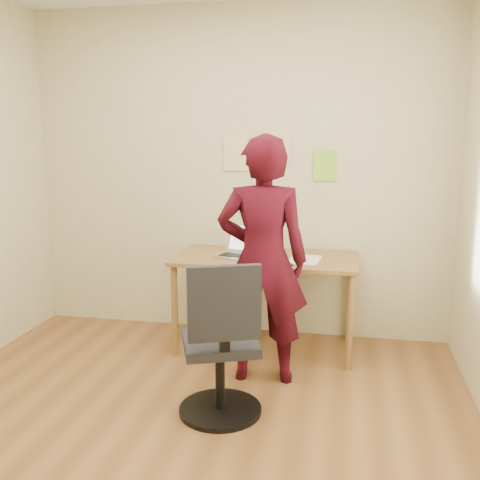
% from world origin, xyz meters
% --- Properties ---
extents(room, '(3.58, 3.58, 2.78)m').
position_xyz_m(room, '(0.00, 0.00, 1.35)').
color(room, brown).
rests_on(room, ground).
extents(desk, '(1.40, 0.70, 0.74)m').
position_xyz_m(desk, '(0.31, 1.38, 0.65)').
color(desk, brown).
rests_on(desk, ground).
extents(laptop, '(0.41, 0.39, 0.24)m').
position_xyz_m(laptop, '(0.11, 1.36, 0.79)').
color(laptop, silver).
rests_on(laptop, desk).
extents(paper_sheet, '(0.25, 0.34, 0.00)m').
position_xyz_m(paper_sheet, '(0.61, 1.35, 0.74)').
color(paper_sheet, white).
rests_on(paper_sheet, desk).
extents(phone, '(0.11, 0.15, 0.01)m').
position_xyz_m(phone, '(0.49, 1.17, 0.75)').
color(phone, black).
rests_on(phone, desk).
extents(wall_note_left, '(0.21, 0.00, 0.30)m').
position_xyz_m(wall_note_left, '(-0.01, 1.74, 1.53)').
color(wall_note_left, '#DDBC84').
rests_on(wall_note_left, room).
extents(wall_note_mid, '(0.21, 0.00, 0.30)m').
position_xyz_m(wall_note_mid, '(0.34, 1.74, 1.57)').
color(wall_note_mid, '#DDBC84').
rests_on(wall_note_mid, room).
extents(wall_note_right, '(0.18, 0.00, 0.24)m').
position_xyz_m(wall_note_right, '(0.72, 1.74, 1.42)').
color(wall_note_right, '#8CCD2E').
rests_on(wall_note_right, room).
extents(office_chair, '(0.55, 0.56, 0.97)m').
position_xyz_m(office_chair, '(0.22, 0.26, 0.41)').
color(office_chair, black).
rests_on(office_chair, ground).
extents(person, '(0.65, 0.47, 1.68)m').
position_xyz_m(person, '(0.37, 0.83, 0.84)').
color(person, '#340710').
rests_on(person, ground).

